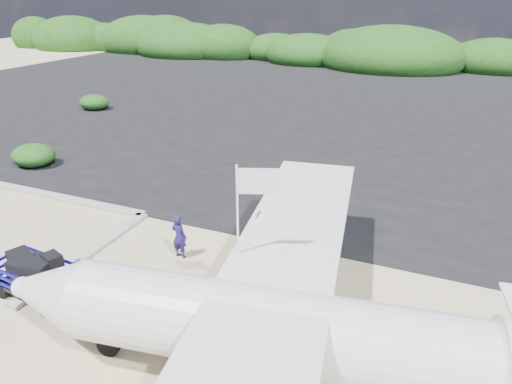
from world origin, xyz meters
TOP-DOWN VIEW (x-y plane):
  - ground at (0.00, 0.00)m, footprint 160.00×160.00m
  - asphalt_apron at (0.00, 30.00)m, footprint 90.00×50.00m
  - lagoon at (-9.00, 1.50)m, footprint 9.00×7.00m
  - vegetation_band at (0.00, 55.00)m, footprint 124.00×8.00m
  - baggage_cart at (-4.16, -1.11)m, footprint 3.02×1.90m
  - flagpole at (2.59, -0.22)m, footprint 1.14×0.79m
  - signboard at (5.69, -0.23)m, footprint 1.54×0.42m
  - crew_a at (-1.20, 2.76)m, footprint 0.67×0.48m
  - crew_b at (3.15, 3.51)m, footprint 0.88×0.73m
  - crew_c at (4.74, 0.36)m, footprint 1.09×0.56m

SIDE VIEW (x-z plane):
  - ground at x=0.00m, z-range 0.00..0.00m
  - asphalt_apron at x=0.00m, z-range -0.02..0.02m
  - lagoon at x=-9.00m, z-range -0.20..0.20m
  - vegetation_band at x=0.00m, z-range -2.20..2.20m
  - baggage_cart at x=-4.16m, z-range -0.72..0.72m
  - flagpole at x=2.59m, z-range -2.63..2.63m
  - signboard at x=5.69m, z-range -0.63..0.63m
  - crew_b at x=3.15m, z-range 0.00..1.62m
  - crew_a at x=-1.20m, z-range 0.00..1.71m
  - crew_c at x=4.74m, z-range 0.00..1.78m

